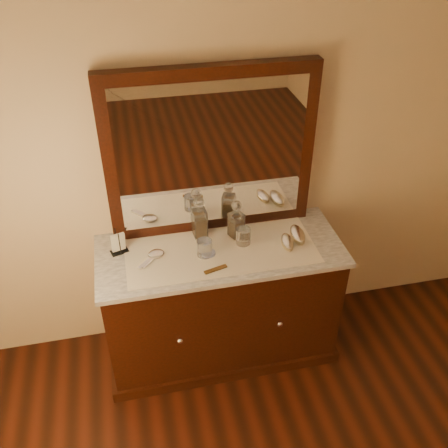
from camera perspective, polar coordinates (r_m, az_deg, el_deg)
The scene contains 18 objects.
dresser_cabinet at distance 3.19m, azimuth -0.39°, elevation -9.08°, with size 1.40×0.55×0.82m, color black.
dresser_plinth at distance 3.46m, azimuth -0.37°, elevation -13.43°, with size 1.46×0.59×0.08m, color black.
knob_left at distance 2.94m, azimuth -5.08°, elevation -13.19°, with size 0.04×0.04×0.04m, color silver.
knob_right at distance 3.03m, azimuth 6.43°, elevation -11.32°, with size 0.04×0.04×0.04m, color silver.
marble_top at distance 2.91m, azimuth -0.42°, elevation -3.12°, with size 1.44×0.59×0.03m, color white.
mirror_frame at distance 2.83m, azimuth -1.52°, elevation 8.13°, with size 1.20×0.08×1.00m, color black.
mirror_glass at distance 2.80m, azimuth -1.38°, elevation 7.82°, with size 1.06×0.01×0.86m, color white.
lace_runner at distance 2.88m, azimuth -0.34°, elevation -3.10°, with size 1.10×0.45×0.00m, color white.
pin_dish at distance 2.85m, azimuth -1.72°, elevation -3.36°, with size 0.07×0.07×0.01m, color white.
comb at distance 2.75m, azimuth -0.97°, elevation -5.21°, with size 0.13×0.03×0.01m, color brown.
napkin_rack at distance 2.90m, azimuth -12.04°, elevation -2.22°, with size 0.11×0.09×0.15m.
decanter_left at distance 2.95m, azimuth -2.81°, elevation 0.38°, with size 0.09×0.09×0.27m.
decanter_right at distance 2.94m, azimuth 1.42°, elevation 0.14°, with size 0.10×0.10×0.25m.
brush_near at distance 2.93m, azimuth 7.29°, elevation -2.09°, with size 0.09×0.16×0.04m.
brush_far at distance 2.99m, azimuth 8.44°, elevation -1.23°, with size 0.09×0.18×0.05m.
hand_mirror_outer at distance 2.86m, azimuth -8.10°, elevation -3.60°, with size 0.17×0.18×0.02m.
hand_mirror_inner at distance 2.86m, azimuth -7.84°, elevation -3.61°, with size 0.16×0.17×0.02m.
tumblers at distance 2.86m, azimuth 0.02°, elevation -2.07°, with size 0.33×0.15×0.10m.
Camera 1 is at (-0.46, -0.26, 2.66)m, focal length 39.82 mm.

